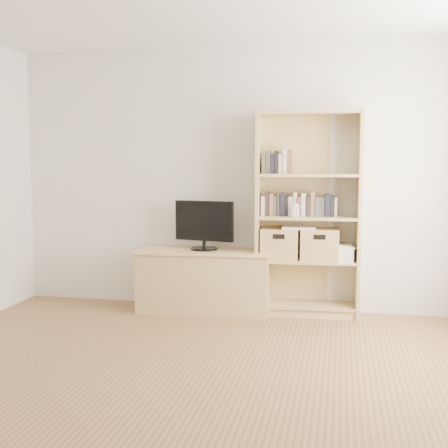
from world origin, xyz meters
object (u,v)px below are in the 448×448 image
(television, at_px, (204,226))
(laptop, at_px, (299,228))
(basket_right, at_px, (320,244))
(basket_left, at_px, (280,243))
(baby_monitor, at_px, (296,212))
(bookshelf, at_px, (308,214))
(tv_stand, at_px, (204,282))

(television, relative_size, laptop, 1.94)
(basket_right, bearing_deg, basket_left, -177.85)
(baby_monitor, distance_m, basket_right, 0.40)
(baby_monitor, bearing_deg, television, -174.14)
(television, relative_size, basket_right, 1.70)
(bookshelf, height_order, basket_right, bookshelf)
(baby_monitor, height_order, basket_right, baby_monitor)
(tv_stand, xyz_separation_m, bookshelf, (1.00, 0.07, 0.68))
(basket_right, distance_m, laptop, 0.25)
(basket_left, xyz_separation_m, basket_right, (0.38, 0.02, 0.00))
(bookshelf, xyz_separation_m, basket_left, (-0.26, -0.02, -0.29))
(basket_right, xyz_separation_m, laptop, (-0.20, -0.03, 0.16))
(baby_monitor, distance_m, laptop, 0.19)
(baby_monitor, bearing_deg, basket_right, 36.78)
(tv_stand, bearing_deg, baby_monitor, -6.36)
(baby_monitor, xyz_separation_m, laptop, (0.02, 0.09, -0.16))
(television, bearing_deg, basket_left, 14.37)
(baby_monitor, height_order, laptop, baby_monitor)
(baby_monitor, xyz_separation_m, basket_left, (-0.16, 0.09, -0.32))
(bookshelf, distance_m, basket_right, 0.31)
(basket_left, height_order, basket_right, basket_right)
(bookshelf, xyz_separation_m, laptop, (-0.08, -0.02, -0.13))
(laptop, bearing_deg, television, -179.63)
(tv_stand, xyz_separation_m, baby_monitor, (0.89, -0.05, 0.71))
(bookshelf, distance_m, laptop, 0.15)
(tv_stand, distance_m, television, 0.56)
(tv_stand, height_order, television, television)
(television, bearing_deg, bookshelf, 14.67)
(basket_left, bearing_deg, tv_stand, -178.94)
(television, distance_m, basket_right, 1.13)
(laptop, bearing_deg, baby_monitor, -107.36)
(tv_stand, relative_size, bookshelf, 0.66)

